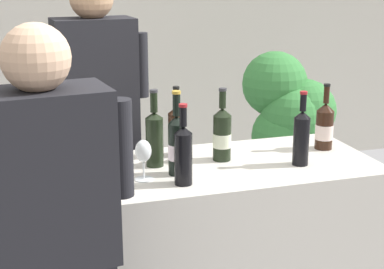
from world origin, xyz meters
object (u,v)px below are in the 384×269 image
wine_bottle_5 (176,131)px  ice_bucket (48,153)px  wine_bottle_3 (154,137)px  wine_bottle_0 (177,144)px  person_server (99,151)px  potted_shrub (291,125)px  wine_glass (143,153)px  wine_bottle_6 (301,136)px  wine_bottle_1 (324,126)px  wine_bottle_2 (183,153)px  wine_bottle_4 (222,134)px

wine_bottle_5 → ice_bucket: size_ratio=1.59×
wine_bottle_3 → ice_bucket: wine_bottle_3 is taller
wine_bottle_0 → person_server: size_ratio=0.20×
wine_bottle_3 → potted_shrub: (1.22, 1.10, -0.33)m
ice_bucket → wine_glass: bearing=-22.1°
ice_bucket → person_server: 0.63m
wine_bottle_5 → wine_glass: bearing=-128.3°
wine_bottle_0 → wine_bottle_6: (0.56, -0.04, -0.00)m
wine_bottle_1 → wine_bottle_2: size_ratio=0.96×
ice_bucket → potted_shrub: (1.67, 1.11, -0.30)m
wine_bottle_1 → wine_glass: 0.93m
wine_bottle_3 → wine_bottle_5: bearing=41.3°
wine_bottle_1 → wine_bottle_4: bearing=-178.1°
wine_bottle_3 → wine_glass: (-0.08, -0.16, -0.02)m
wine_bottle_1 → wine_bottle_0: bearing=-169.6°
wine_bottle_3 → wine_glass: 0.18m
wine_bottle_0 → ice_bucket: 0.53m
wine_bottle_0 → person_server: (-0.24, 0.66, -0.21)m
wine_bottle_1 → wine_bottle_6: 0.28m
wine_bottle_2 → wine_bottle_1: bearing=18.5°
wine_bottle_4 → wine_glass: bearing=-159.4°
wine_bottle_0 → potted_shrub: 1.72m
wine_bottle_3 → potted_shrub: bearing=42.1°
wine_bottle_0 → wine_bottle_4: size_ratio=1.08×
ice_bucket → person_server: (0.28, 0.53, -0.18)m
wine_glass → potted_shrub: 1.84m
wine_bottle_6 → potted_shrub: size_ratio=0.27×
wine_bottle_3 → wine_bottle_0: bearing=-64.4°
wine_bottle_4 → wine_glass: size_ratio=1.95×
wine_bottle_2 → wine_bottle_5: wine_bottle_2 is taller
wine_bottle_1 → wine_bottle_6: wine_bottle_6 is taller
wine_bottle_1 → wine_bottle_4: wine_bottle_4 is taller
wine_bottle_0 → wine_bottle_3: size_ratio=1.05×
wine_bottle_1 → wine_bottle_5: wine_bottle_5 is taller
wine_bottle_2 → wine_bottle_6: bearing=8.1°
wine_glass → ice_bucket: (-0.37, 0.15, -0.01)m
wine_bottle_3 → wine_bottle_4: size_ratio=1.03×
wine_bottle_6 → person_server: person_server is taller
wine_bottle_5 → ice_bucket: bearing=-168.1°
wine_bottle_1 → potted_shrub: wine_bottle_1 is taller
wine_bottle_1 → wine_bottle_5: 0.71m
ice_bucket → wine_bottle_1: bearing=0.7°
wine_bottle_1 → wine_bottle_2: (-0.78, -0.26, 0.02)m
wine_bottle_1 → person_server: (-1.01, 0.52, -0.19)m
wine_bottle_3 → ice_bucket: (-0.45, -0.01, -0.03)m
wine_bottle_5 → potted_shrub: bearing=42.2°
wine_bottle_3 → wine_bottle_1: bearing=0.6°
person_server → wine_bottle_3: bearing=-71.4°
wine_bottle_0 → ice_bucket: bearing=166.4°
potted_shrub → wine_bottle_4: bearing=-129.3°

